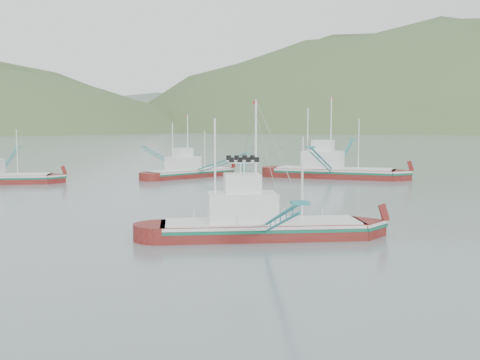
{
  "coord_description": "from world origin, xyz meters",
  "views": [
    {
      "loc": [
        -3.28,
        -39.27,
        7.75
      ],
      "look_at": [
        0.0,
        6.0,
        3.2
      ],
      "focal_mm": 45.0,
      "sensor_mm": 36.0,
      "label": 1
    }
  ],
  "objects": [
    {
      "name": "bg_boat_right",
      "position": [
        14.96,
        39.63,
        2.35
      ],
      "size": [
        16.16,
        27.25,
        11.59
      ],
      "rotation": [
        0.0,
        0.0,
        -0.41
      ],
      "color": "#5F120E",
      "rests_on": "ground"
    },
    {
      "name": "ground",
      "position": [
        0.0,
        0.0,
        0.0
      ],
      "size": [
        1200.0,
        1200.0,
        0.0
      ],
      "primitive_type": "plane",
      "color": "slate",
      "rests_on": "ground"
    },
    {
      "name": "ridge_distant",
      "position": [
        30.0,
        560.0,
        0.0
      ],
      "size": [
        960.0,
        400.0,
        240.0
      ],
      "primitive_type": "ellipsoid",
      "color": "slate",
      "rests_on": "ground"
    },
    {
      "name": "bg_boat_far",
      "position": [
        -4.19,
        42.09,
        1.96
      ],
      "size": [
        17.43,
        19.91,
        9.18
      ],
      "rotation": [
        0.0,
        0.0,
        0.67
      ],
      "color": "#5F120E",
      "rests_on": "ground"
    },
    {
      "name": "main_boat",
      "position": [
        0.78,
        -0.46,
        1.4
      ],
      "size": [
        13.4,
        24.1,
        9.75
      ],
      "rotation": [
        0.0,
        0.0,
        0.03
      ],
      "color": "#5F120E",
      "rests_on": "ground"
    }
  ]
}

